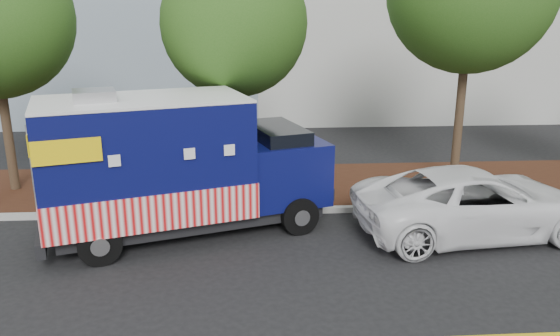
{
  "coord_description": "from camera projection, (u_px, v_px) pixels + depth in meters",
  "views": [
    {
      "loc": [
        1.47,
        -12.06,
        5.22
      ],
      "look_at": [
        2.26,
        0.6,
        1.49
      ],
      "focal_mm": 35.0,
      "sensor_mm": 36.0,
      "label": 1
    }
  ],
  "objects": [
    {
      "name": "white_car",
      "position": [
        475.0,
        202.0,
        12.91
      ],
      "size": [
        5.96,
        3.24,
        1.59
      ],
      "primitive_type": "imported",
      "rotation": [
        0.0,
        0.0,
        1.68
      ],
      "color": "white",
      "rests_on": "ground"
    },
    {
      "name": "mulch_strip",
      "position": [
        198.0,
        187.0,
        16.26
      ],
      "size": [
        120.0,
        4.0,
        0.15
      ],
      "primitive_type": "cube",
      "color": "#32180E",
      "rests_on": "ground"
    },
    {
      "name": "curb",
      "position": [
        192.0,
        213.0,
        14.25
      ],
      "size": [
        120.0,
        0.18,
        0.15
      ],
      "primitive_type": "cube",
      "color": "#9E9E99",
      "rests_on": "ground"
    },
    {
      "name": "tree_b",
      "position": [
        234.0,
        24.0,
        14.73
      ],
      "size": [
        3.99,
        3.99,
        6.81
      ],
      "color": "#38281C",
      "rests_on": "ground"
    },
    {
      "name": "food_truck",
      "position": [
        172.0,
        169.0,
        12.72
      ],
      "size": [
        7.11,
        4.31,
        3.54
      ],
      "rotation": [
        0.0,
        0.0,
        0.31
      ],
      "color": "black",
      "rests_on": "ground"
    },
    {
      "name": "ground",
      "position": [
        187.0,
        237.0,
        12.93
      ],
      "size": [
        120.0,
        120.0,
        0.0
      ],
      "primitive_type": "plane",
      "color": "black",
      "rests_on": "ground"
    }
  ]
}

